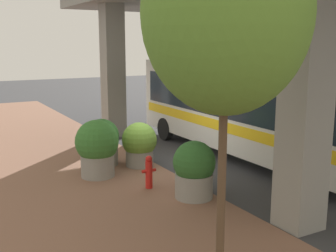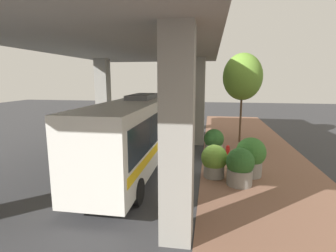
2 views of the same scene
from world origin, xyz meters
The scene contains 10 objects.
ground_plane centered at (0.00, 0.00, 0.00)m, with size 80.00×80.00×0.00m, color #38383A.
sidewalk_strip centered at (-3.00, 0.00, 0.01)m, with size 6.00×40.00×0.02m.
overpass centered at (4.00, 0.00, 5.83)m, with size 9.40×19.51×6.63m.
bus centered at (3.32, -0.20, 2.04)m, with size 2.53×11.59×3.78m.
fire_hydrant centered at (-1.38, -1.64, 0.52)m, with size 0.44×0.21×1.02m.
planter_front centered at (-1.71, 1.40, 0.84)m, with size 1.22×1.22×1.68m.
planter_middle centered at (-2.33, 0.19, 0.99)m, with size 1.41×1.41×1.89m.
planter_back centered at (-0.62, 0.63, 0.81)m, with size 1.24×1.24×1.58m.
planter_extra centered at (-0.63, -2.96, 0.82)m, with size 1.19×1.19×1.64m.
street_tree_near centered at (-2.55, -6.80, 4.74)m, with size 2.76×2.76×6.41m.
Camera 1 is at (-6.76, -12.43, 4.27)m, focal length 45.00 mm.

